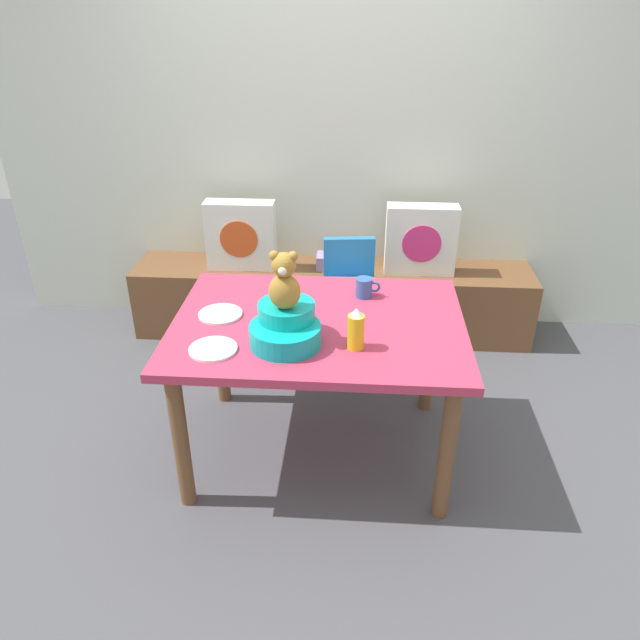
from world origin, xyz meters
name	(u,v)px	position (x,y,z in m)	size (l,w,h in m)	color
ground_plane	(319,449)	(0.00, 0.00, 0.00)	(8.00, 8.00, 0.00)	#4C4C51
back_wall	(336,128)	(0.00, 1.50, 1.30)	(4.40, 0.10, 2.60)	silver
window_bench	(332,300)	(0.00, 1.23, 0.23)	(2.60, 0.44, 0.46)	brown
pillow_floral_left	(241,235)	(-0.58, 1.21, 0.68)	(0.44, 0.15, 0.44)	white
pillow_floral_right	(421,240)	(0.56, 1.21, 0.68)	(0.44, 0.15, 0.44)	white
book_stack	(332,262)	(0.00, 1.23, 0.51)	(0.20, 0.14, 0.10)	#927FBA
dining_table	(318,340)	(0.00, 0.00, 0.64)	(1.31, 0.97, 0.74)	#B73351
highchair	(350,289)	(0.13, 0.80, 0.52)	(0.35, 0.48, 0.79)	#2672B2
infant_seat_teal	(286,327)	(-0.12, -0.19, 0.81)	(0.30, 0.33, 0.16)	#0EA5A2
teddy_bear	(284,282)	(-0.12, -0.19, 1.02)	(0.13, 0.12, 0.25)	#A3772F
ketchup_bottle	(356,329)	(0.17, -0.22, 0.83)	(0.07, 0.07, 0.18)	gold
coffee_mug	(364,288)	(0.20, 0.26, 0.79)	(0.12, 0.08, 0.09)	#335999
dinner_plate_near	(213,349)	(-0.41, -0.28, 0.75)	(0.20, 0.20, 0.01)	white
dinner_plate_far	(220,314)	(-0.45, 0.02, 0.75)	(0.20, 0.20, 0.01)	white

